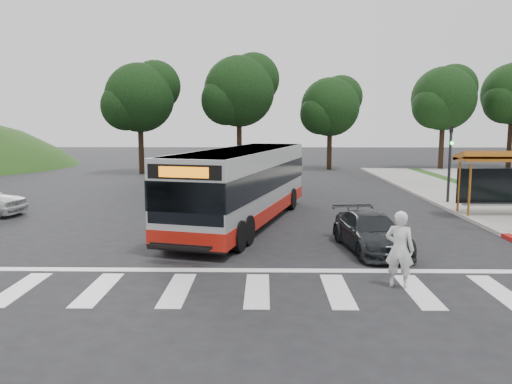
{
  "coord_description": "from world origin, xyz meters",
  "views": [
    {
      "loc": [
        0.17,
        -16.99,
        4.14
      ],
      "look_at": [
        -0.14,
        1.4,
        1.6
      ],
      "focal_mm": 35.0,
      "sensor_mm": 36.0,
      "label": 1
    }
  ],
  "objects": [
    {
      "name": "ground",
      "position": [
        0.0,
        0.0,
        0.0
      ],
      "size": [
        140.0,
        140.0,
        0.0
      ],
      "primitive_type": "plane",
      "color": "black",
      "rests_on": "ground"
    },
    {
      "name": "sidewalk_east",
      "position": [
        11.0,
        8.0,
        0.06
      ],
      "size": [
        4.0,
        40.0,
        0.12
      ],
      "primitive_type": "cube",
      "color": "gray",
      "rests_on": "ground"
    },
    {
      "name": "curb_east",
      "position": [
        9.0,
        8.0,
        0.07
      ],
      "size": [
        0.3,
        40.0,
        0.15
      ],
      "primitive_type": "cube",
      "color": "#9E9991",
      "rests_on": "ground"
    },
    {
      "name": "crosswalk_ladder",
      "position": [
        0.0,
        -5.0,
        0.01
      ],
      "size": [
        18.0,
        2.6,
        0.01
      ],
      "primitive_type": "cube",
      "color": "silver",
      "rests_on": "ground"
    },
    {
      "name": "bus_shelter",
      "position": [
        10.8,
        5.1,
        2.35
      ],
      "size": [
        4.2,
        1.6,
        2.86
      ],
      "color": "#995619",
      "rests_on": "sidewalk_east"
    },
    {
      "name": "traffic_signal_ne_short",
      "position": [
        9.6,
        8.49,
        2.48
      ],
      "size": [
        0.18,
        0.37,
        4.0
      ],
      "color": "black",
      "rests_on": "ground"
    },
    {
      "name": "tree_ne_a",
      "position": [
        16.08,
        28.06,
        6.39
      ],
      "size": [
        6.16,
        5.74,
        9.3
      ],
      "color": "black",
      "rests_on": "parking_lot"
    },
    {
      "name": "tree_north_a",
      "position": [
        -1.92,
        26.07,
        6.92
      ],
      "size": [
        6.6,
        6.15,
        10.17
      ],
      "color": "black",
      "rests_on": "ground"
    },
    {
      "name": "tree_north_b",
      "position": [
        6.07,
        28.06,
        5.66
      ],
      "size": [
        5.72,
        5.33,
        8.43
      ],
      "color": "black",
      "rests_on": "ground"
    },
    {
      "name": "tree_north_c",
      "position": [
        -9.92,
        24.06,
        6.29
      ],
      "size": [
        6.16,
        5.74,
        9.3
      ],
      "color": "black",
      "rests_on": "ground"
    },
    {
      "name": "transit_bus",
      "position": [
        -0.68,
        3.46,
        1.54
      ],
      "size": [
        5.57,
        12.2,
        3.08
      ],
      "primitive_type": null,
      "rotation": [
        0.0,
        0.0,
        -0.26
      ],
      "color": "#A7A9AB",
      "rests_on": "ground"
    },
    {
      "name": "pedestrian",
      "position": [
        3.6,
        -4.66,
        0.99
      ],
      "size": [
        0.85,
        0.74,
        1.97
      ],
      "primitive_type": "imported",
      "rotation": [
        0.0,
        0.0,
        2.68
      ],
      "color": "silver",
      "rests_on": "ground"
    },
    {
      "name": "dark_sedan",
      "position": [
        3.66,
        -0.93,
        0.61
      ],
      "size": [
        2.25,
        4.42,
        1.23
      ],
      "primitive_type": "imported",
      "rotation": [
        0.0,
        0.0,
        0.13
      ],
      "color": "black",
      "rests_on": "ground"
    }
  ]
}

